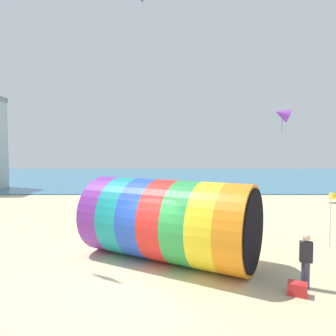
{
  "coord_description": "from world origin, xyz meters",
  "views": [
    {
      "loc": [
        1.05,
        -8.98,
        4.12
      ],
      "look_at": [
        1.05,
        4.15,
        3.37
      ],
      "focal_mm": 32.0,
      "sensor_mm": 36.0,
      "label": 1
    }
  ],
  "objects": [
    {
      "name": "ground_plane",
      "position": [
        0.0,
        0.0,
        0.0
      ],
      "size": [
        120.0,
        120.0,
        0.0
      ],
      "primitive_type": "plane",
      "color": "#CCBA8C"
    },
    {
      "name": "cooler_box",
      "position": [
        4.76,
        -0.64,
        0.18
      ],
      "size": [
        0.63,
        0.56,
        0.36
      ],
      "primitive_type": "cube",
      "rotation": [
        0.0,
        0.0,
        2.66
      ],
      "color": "red",
      "rests_on": "ground"
    },
    {
      "name": "kite_purple_delta",
      "position": [
        10.51,
        15.98,
        7.18
      ],
      "size": [
        1.68,
        1.44,
        2.26
      ],
      "color": "purple"
    },
    {
      "name": "giant_inflatable_tube",
      "position": [
        1.07,
        2.14,
        1.52
      ],
      "size": [
        7.03,
        5.7,
        3.04
      ],
      "color": "purple",
      "rests_on": "ground"
    },
    {
      "name": "sea",
      "position": [
        0.0,
        38.76,
        0.05
      ],
      "size": [
        120.0,
        40.0,
        0.1
      ],
      "primitive_type": "cube",
      "color": "teal",
      "rests_on": "ground"
    },
    {
      "name": "beach_flag",
      "position": [
        8.22,
        3.69,
        2.1
      ],
      "size": [
        0.47,
        0.36,
        2.37
      ],
      "color": "silver",
      "rests_on": "ground"
    },
    {
      "name": "kite_handler",
      "position": [
        5.18,
        -0.21,
        0.84
      ],
      "size": [
        0.41,
        0.32,
        1.65
      ],
      "color": "#383D56",
      "rests_on": "ground"
    }
  ]
}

